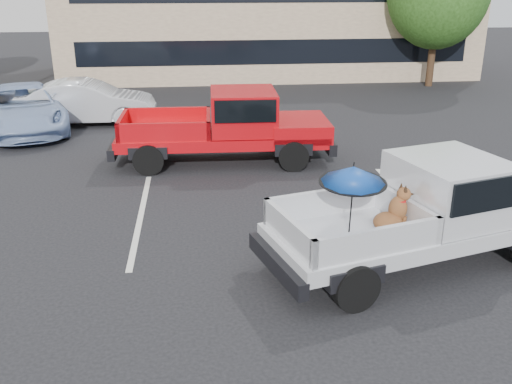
# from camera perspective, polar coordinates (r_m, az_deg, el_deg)

# --- Properties ---
(ground) EXTENTS (90.00, 90.00, 0.00)m
(ground) POSITION_cam_1_polar(r_m,az_deg,el_deg) (10.73, 3.86, -5.95)
(ground) COLOR black
(ground) RESTS_ON ground
(stripe_left) EXTENTS (0.12, 5.00, 0.01)m
(stripe_left) POSITION_cam_1_polar(r_m,az_deg,el_deg) (12.47, -11.46, -2.34)
(stripe_left) COLOR silver
(stripe_left) RESTS_ON ground
(stripe_right) EXTENTS (0.12, 5.00, 0.01)m
(stripe_right) POSITION_cam_1_polar(r_m,az_deg,el_deg) (13.27, 15.27, -1.23)
(stripe_right) COLOR silver
(stripe_right) RESTS_ON ground
(motel_building) EXTENTS (20.40, 8.40, 6.30)m
(motel_building) POSITION_cam_1_polar(r_m,az_deg,el_deg) (30.67, 1.00, 17.91)
(motel_building) COLOR tan
(motel_building) RESTS_ON ground
(silver_pickup) EXTENTS (6.01, 3.46, 2.06)m
(silver_pickup) POSITION_cam_1_polar(r_m,az_deg,el_deg) (10.50, 17.58, -1.26)
(silver_pickup) COLOR black
(silver_pickup) RESTS_ON ground
(red_pickup) EXTENTS (5.98, 2.33, 1.95)m
(red_pickup) POSITION_cam_1_polar(r_m,az_deg,el_deg) (15.55, -1.93, 6.90)
(red_pickup) COLOR black
(red_pickup) RESTS_ON ground
(silver_sedan) EXTENTS (4.55, 1.65, 1.49)m
(silver_sedan) POSITION_cam_1_polar(r_m,az_deg,el_deg) (20.54, -16.50, 8.61)
(silver_sedan) COLOR silver
(silver_sedan) RESTS_ON ground
(blue_suv) EXTENTS (3.87, 5.79, 1.47)m
(blue_suv) POSITION_cam_1_polar(r_m,az_deg,el_deg) (20.27, -22.15, 7.75)
(blue_suv) COLOR #87A0C9
(blue_suv) RESTS_ON ground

